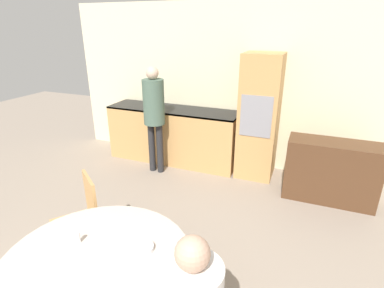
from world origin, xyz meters
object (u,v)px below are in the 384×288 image
Objects in this scene: bowl_near at (142,248)px; sideboard at (331,171)px; dining_table at (100,282)px; chair_far_left at (83,215)px; oven_unit at (259,117)px; person_standing at (154,109)px.

sideboard is at bearing 62.02° from bowl_near.
chair_far_left is (-0.69, 0.63, -0.02)m from dining_table.
chair_far_left reaches higher than sideboard.
sideboard is at bearing 59.75° from dining_table.
sideboard is 2.91m from bowl_near.
oven_unit is at bearing 100.73° from chair_far_left.
dining_table is at bearing -120.25° from sideboard.
sideboard is 3.19m from dining_table.
oven_unit is 11.51× the size of bowl_near.
oven_unit is 1.12× the size of person_standing.
dining_table is 2.86m from person_standing.
bowl_near is (0.94, -0.42, 0.25)m from chair_far_left.
dining_table is (-1.61, -2.75, 0.11)m from sideboard.
dining_table is at bearing -141.24° from bowl_near.
chair_far_left is (-1.23, -2.52, -0.44)m from oven_unit.
oven_unit is at bearing 84.32° from bowl_near.
chair_far_left reaches higher than bowl_near.
dining_table is at bearing -5.65° from chair_far_left.
person_standing reaches higher than bowl_near.
oven_unit is at bearing 159.75° from sideboard.
chair_far_left is 0.53× the size of person_standing.
bowl_near is at bearing -95.68° from oven_unit.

